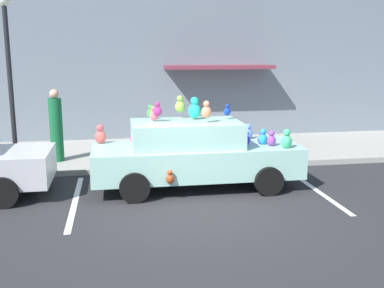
% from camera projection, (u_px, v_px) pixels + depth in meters
% --- Properties ---
extents(ground_plane, '(60.00, 60.00, 0.00)m').
position_uv_depth(ground_plane, '(192.00, 211.00, 9.08)').
color(ground_plane, '#262628').
extents(sidewalk, '(24.00, 4.00, 0.15)m').
position_uv_depth(sidewalk, '(164.00, 152.00, 13.89)').
color(sidewalk, gray).
rests_on(sidewalk, ground).
extents(storefront_building, '(24.00, 1.25, 6.40)m').
position_uv_depth(storefront_building, '(157.00, 47.00, 15.33)').
color(storefront_building, slate).
rests_on(storefront_building, ground).
extents(parking_stripe_front, '(0.12, 3.60, 0.01)m').
position_uv_depth(parking_stripe_front, '(314.00, 188.00, 10.53)').
color(parking_stripe_front, silver).
rests_on(parking_stripe_front, ground).
extents(parking_stripe_rear, '(0.12, 3.60, 0.01)m').
position_uv_depth(parking_stripe_rear, '(75.00, 201.00, 9.66)').
color(parking_stripe_rear, silver).
rests_on(parking_stripe_rear, ground).
extents(plush_covered_car, '(4.68, 1.90, 2.08)m').
position_uv_depth(plush_covered_car, '(194.00, 153.00, 10.46)').
color(plush_covered_car, '#97C9BA').
rests_on(plush_covered_car, ground).
extents(teddy_bear_on_sidewalk, '(0.35, 0.29, 0.66)m').
position_uv_depth(teddy_bear_on_sidewalk, '(140.00, 148.00, 12.69)').
color(teddy_bear_on_sidewalk, beige).
rests_on(teddy_bear_on_sidewalk, sidewalk).
extents(street_lamp_post, '(0.28, 0.28, 4.26)m').
position_uv_depth(street_lamp_post, '(9.00, 66.00, 11.26)').
color(street_lamp_post, black).
rests_on(street_lamp_post, sidewalk).
extents(pedestrian_near_shopfront, '(0.34, 0.34, 1.94)m').
position_uv_depth(pedestrian_near_shopfront, '(56.00, 128.00, 12.33)').
color(pedestrian_near_shopfront, '#155D33').
rests_on(pedestrian_near_shopfront, sidewalk).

